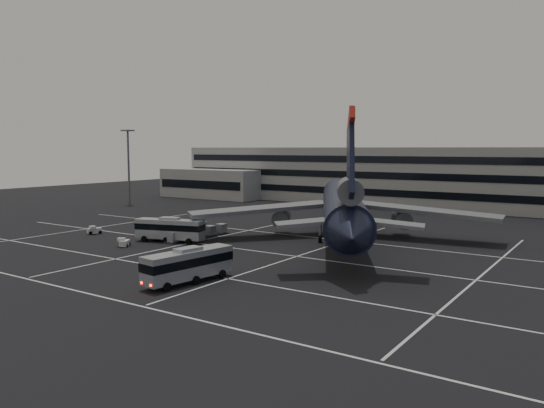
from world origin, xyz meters
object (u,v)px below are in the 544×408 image
Objects in this scene: tug_a at (94,230)px; bus_near at (188,264)px; trijet_main at (342,206)px; bus_far at (170,228)px; uld_cluster at (188,232)px.

bus_near is at bearing -1.10° from tug_a.
trijet_main is 31.22m from bus_near.
trijet_main is 21.95× the size of tug_a.
tug_a is (-34.19, 14.60, -1.40)m from bus_near.
bus_far is 15.60m from tug_a.
trijet_main reaches higher than bus_near.
trijet_main is 25.72m from bus_far.
trijet_main is at bearing -71.38° from bus_far.
trijet_main reaches higher than bus_far.
bus_near is (-2.07, -30.98, -3.24)m from trijet_main.
bus_near reaches higher than tug_a.
trijet_main reaches higher than uld_cluster.
bus_near is 0.83× the size of uld_cluster.
tug_a is at bearing 79.21° from bus_far.
bus_near is 28.83m from uld_cluster.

